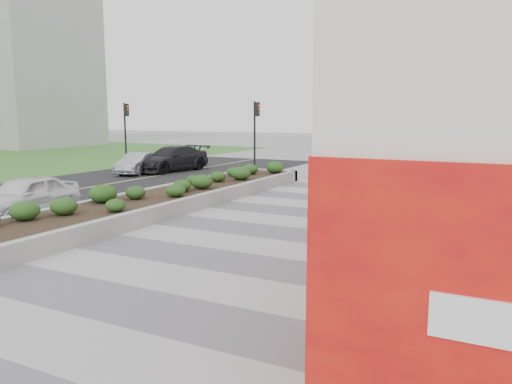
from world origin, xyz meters
TOP-DOWN VIEW (x-y plane):
  - ground at (0.00, 0.00)m, footprint 160.00×160.00m
  - walkway at (0.00, 3.00)m, footprint 8.00×36.00m
  - planter at (-5.50, 7.00)m, footprint 3.00×18.00m
  - street at (-12.00, 7.00)m, footprint 10.00×40.00m
  - traffic_signal_near at (-7.23, 17.50)m, footprint 0.33×0.28m
  - traffic_signal_far at (-16.43, 17.00)m, footprint 0.33×0.28m
  - distant_bldg_west_a at (-45.00, 30.00)m, footprint 18.00×12.00m
  - distant_bldg_north_l at (-5.00, 55.00)m, footprint 16.00×12.00m
  - manhole_cover at (0.50, 3.00)m, footprint 0.44×0.44m
  - skateboarder at (1.69, 5.03)m, footprint 0.50×0.74m
  - car_white at (-8.75, 3.25)m, footprint 2.07×4.24m
  - car_silver at (-13.67, 14.72)m, footprint 2.29×3.89m
  - car_dark at (-12.68, 16.76)m, footprint 2.84×5.53m

SIDE VIEW (x-z plane):
  - ground at x=0.00m, z-range 0.00..0.00m
  - street at x=-12.00m, z-range 0.00..0.00m
  - manhole_cover at x=0.50m, z-range 0.00..0.01m
  - walkway at x=0.00m, z-range 0.00..0.01m
  - planter at x=-5.50m, z-range -0.03..0.87m
  - car_silver at x=-13.67m, z-range 0.00..1.21m
  - car_white at x=-8.75m, z-range 0.00..1.39m
  - skateboarder at x=1.69m, z-range 0.01..1.39m
  - car_dark at x=-12.68m, z-range 0.00..1.54m
  - traffic_signal_near at x=-7.23m, z-range 0.66..4.86m
  - traffic_signal_far at x=-16.43m, z-range 0.66..4.86m
  - distant_bldg_north_l at x=-5.00m, z-range 0.00..20.00m
  - distant_bldg_west_a at x=-45.00m, z-range 0.00..22.00m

